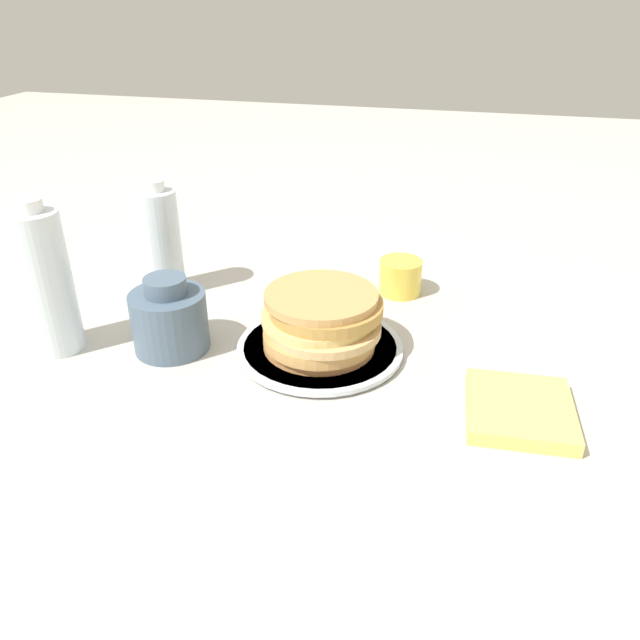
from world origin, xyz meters
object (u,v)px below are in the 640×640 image
object	(u,v)px
juice_glass	(400,277)
water_bottle_near	(161,241)
water_bottle_mid	(46,282)
pancake_stack	(321,321)
cream_jug	(170,319)
plate	(320,348)

from	to	relation	value
juice_glass	water_bottle_near	xyz separation A→B (m)	(0.09, -0.40, 0.06)
water_bottle_mid	juice_glass	bearing A→B (deg)	123.66
pancake_stack	juice_glass	bearing A→B (deg)	159.82
cream_jug	juice_glass	bearing A→B (deg)	131.63
plate	juice_glass	size ratio (longest dim) A/B	3.32
water_bottle_near	water_bottle_mid	bearing A→B (deg)	-16.68
pancake_stack	water_bottle_near	xyz separation A→B (m)	(-0.14, -0.32, 0.04)
plate	cream_jug	distance (m)	0.23
juice_glass	water_bottle_mid	xyz separation A→B (m)	(0.31, -0.47, 0.08)
pancake_stack	juice_glass	size ratio (longest dim) A/B	2.36
water_bottle_near	plate	bearing A→B (deg)	66.62
cream_jug	water_bottle_near	world-z (taller)	water_bottle_near
juice_glass	water_bottle_near	bearing A→B (deg)	-77.07
juice_glass	cream_jug	world-z (taller)	cream_jug
juice_glass	cream_jug	xyz separation A→B (m)	(0.27, -0.30, 0.02)
cream_jug	water_bottle_mid	distance (m)	0.18
plate	water_bottle_near	size ratio (longest dim) A/B	1.24
plate	pancake_stack	world-z (taller)	pancake_stack
cream_jug	water_bottle_near	bearing A→B (deg)	-151.24
plate	juice_glass	world-z (taller)	juice_glass
plate	water_bottle_near	bearing A→B (deg)	-113.38
water_bottle_near	water_bottle_mid	world-z (taller)	water_bottle_mid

